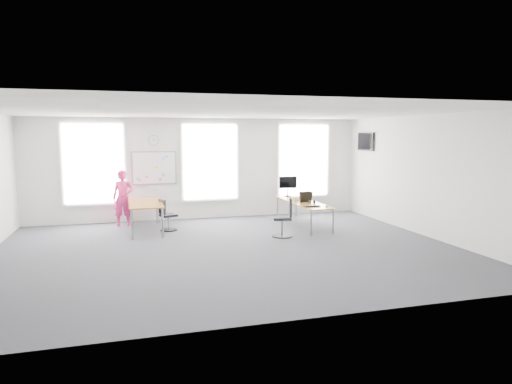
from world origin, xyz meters
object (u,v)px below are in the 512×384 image
object	(u,v)px
desk_left	(145,204)
person	(123,198)
desk_right	(303,203)
headphones	(312,202)
keyboard	(312,206)
chair_right	(285,220)
chair_left	(167,217)
monitor	(288,184)

from	to	relation	value
desk_left	person	world-z (taller)	person
desk_right	headphones	distance (m)	0.43
keyboard	person	bearing A→B (deg)	162.34
desk_left	chair_right	distance (m)	3.67
desk_right	chair_left	xyz separation A→B (m)	(-3.72, 0.29, -0.26)
chair_right	headphones	world-z (taller)	chair_right
desk_left	keyboard	xyz separation A→B (m)	(4.11, -1.35, -0.03)
chair_left	monitor	xyz separation A→B (m)	(3.69, 0.86, 0.66)
desk_left	headphones	world-z (taller)	desk_left
monitor	headphones	bearing A→B (deg)	-80.81
desk_right	chair_right	size ratio (longest dim) A/B	2.84
chair_right	desk_right	bearing A→B (deg)	157.22
chair_left	headphones	bearing A→B (deg)	-121.39
desk_left	chair_left	distance (m)	0.64
desk_right	desk_left	distance (m)	4.27
chair_right	person	xyz separation A→B (m)	(-3.84, 2.49, 0.35)
chair_left	headphones	xyz separation A→B (m)	(3.80, -0.70, 0.35)
chair_left	person	bearing A→B (deg)	27.44
headphones	person	bearing A→B (deg)	177.30
desk_right	desk_left	world-z (taller)	desk_left
desk_right	chair_right	world-z (taller)	chair_right
person	keyboard	size ratio (longest dim) A/B	3.53
monitor	keyboard	bearing A→B (deg)	-87.96
desk_left	keyboard	bearing A→B (deg)	-18.12
chair_left	keyboard	bearing A→B (deg)	-129.83
desk_right	person	distance (m)	4.98
keyboard	monitor	world-z (taller)	monitor
desk_right	keyboard	xyz separation A→B (m)	(-0.14, -0.93, 0.05)
desk_right	chair_right	distance (m)	1.58
chair_right	chair_left	bearing A→B (deg)	-103.25
desk_left	desk_right	bearing A→B (deg)	-5.55
chair_right	headphones	distance (m)	1.37
desk_right	person	bearing A→B (deg)	165.32
chair_left	monitor	bearing A→B (deg)	-97.81
desk_left	keyboard	distance (m)	4.33
desk_right	monitor	xyz separation A→B (m)	(-0.03, 1.15, 0.41)
keyboard	headphones	world-z (taller)	headphones
monitor	chair_left	bearing A→B (deg)	-161.80
chair_right	monitor	size ratio (longest dim) A/B	1.59
desk_left	chair_left	size ratio (longest dim) A/B	2.52
desk_left	person	xyz separation A→B (m)	(-0.56, 0.85, 0.07)
headphones	desk_left	bearing A→B (deg)	-174.61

